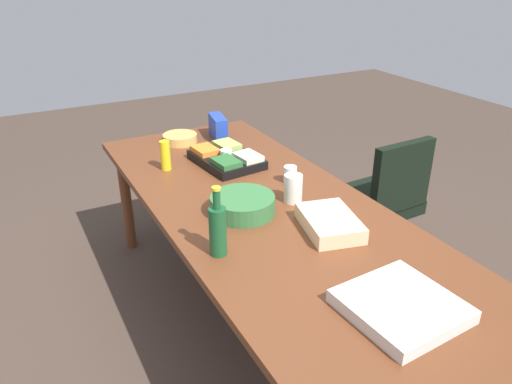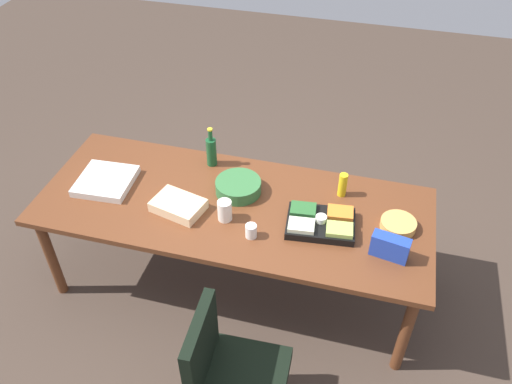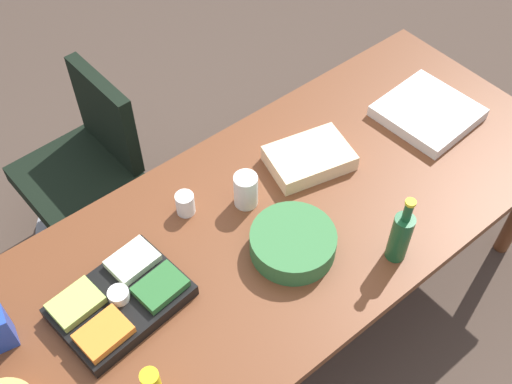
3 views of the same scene
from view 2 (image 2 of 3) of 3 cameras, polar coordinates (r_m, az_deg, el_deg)
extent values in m
plane|color=#44362C|center=(3.97, -2.23, -9.53)|extent=(10.00, 10.00, 0.00)
cube|color=brown|center=(3.43, -2.54, -1.60)|extent=(2.57, 1.01, 0.04)
cylinder|color=brown|center=(3.92, 16.52, -4.71)|extent=(0.07, 0.07, 0.72)
cylinder|color=brown|center=(4.38, -15.92, 1.04)|extent=(0.07, 0.07, 0.72)
cylinder|color=brown|center=(3.37, 15.97, -14.56)|extent=(0.07, 0.07, 0.72)
cylinder|color=brown|center=(3.90, -21.45, -6.57)|extent=(0.07, 0.07, 0.72)
cube|color=black|center=(3.04, -1.51, -19.92)|extent=(0.50, 0.50, 0.09)
cube|color=black|center=(2.86, -6.08, -16.41)|extent=(0.08, 0.43, 0.43)
cube|color=black|center=(3.27, 7.05, -3.45)|extent=(0.45, 0.34, 0.05)
cube|color=orange|center=(3.30, 9.18, -2.25)|extent=(0.17, 0.14, 0.03)
cube|color=#2A612E|center=(3.30, 5.19, -1.85)|extent=(0.17, 0.14, 0.03)
cube|color=#A3BE56|center=(3.19, 9.10, -4.06)|extent=(0.17, 0.14, 0.03)
cube|color=beige|center=(3.19, 4.96, -3.66)|extent=(0.17, 0.14, 0.03)
cylinder|color=white|center=(3.24, 7.11, -2.90)|extent=(0.08, 0.08, 0.04)
cylinder|color=white|center=(3.27, -3.44, -2.02)|extent=(0.09, 0.09, 0.14)
cylinder|color=white|center=(3.17, -0.54, -4.27)|extent=(0.09, 0.09, 0.09)
cube|color=silver|center=(3.70, -16.06, 1.16)|extent=(0.38, 0.38, 0.05)
cylinder|color=tan|center=(3.36, 15.24, -3.44)|extent=(0.26, 0.26, 0.06)
cylinder|color=yellow|center=(3.48, 9.43, 0.77)|extent=(0.07, 0.07, 0.17)
cube|color=beige|center=(3.39, -8.47, -1.46)|extent=(0.36, 0.29, 0.07)
cylinder|color=#336C39|center=(3.48, -1.93, 0.58)|extent=(0.34, 0.34, 0.09)
cylinder|color=#184F29|center=(3.70, -4.88, 4.35)|extent=(0.08, 0.08, 0.21)
cylinder|color=#184F29|center=(3.62, -5.01, 6.20)|extent=(0.03, 0.03, 0.08)
cylinder|color=gold|center=(3.59, -5.05, 6.81)|extent=(0.04, 0.04, 0.01)
cube|color=#2141AF|center=(3.14, 14.40, -5.83)|extent=(0.23, 0.12, 0.15)
camera|label=1|loc=(4.52, -23.65, 22.60)|focal=34.74mm
camera|label=3|loc=(3.46, 19.09, 31.32)|focal=43.48mm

